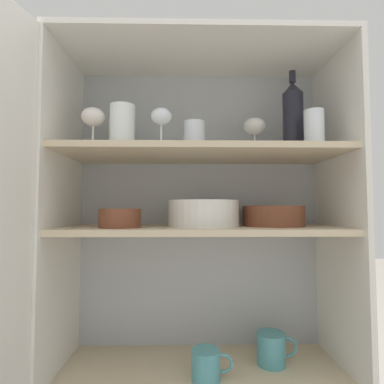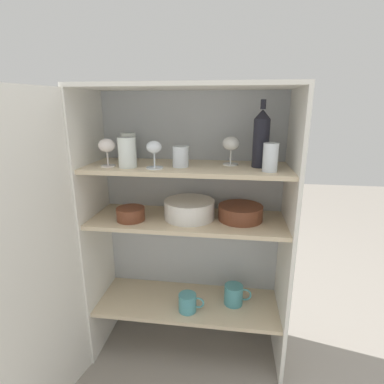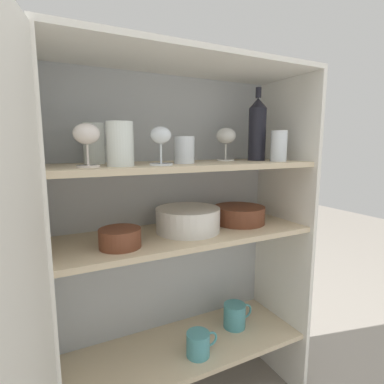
{
  "view_description": "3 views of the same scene",
  "coord_description": "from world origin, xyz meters",
  "px_view_note": "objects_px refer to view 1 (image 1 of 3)",
  "views": [
    {
      "loc": [
        -0.05,
        -0.86,
        0.82
      ],
      "look_at": [
        -0.03,
        0.18,
        0.88
      ],
      "focal_mm": 28.0,
      "sensor_mm": 36.0,
      "label": 1
    },
    {
      "loc": [
        0.21,
        -1.18,
        1.29
      ],
      "look_at": [
        0.02,
        0.21,
        0.88
      ],
      "focal_mm": 28.0,
      "sensor_mm": 36.0,
      "label": 2
    },
    {
      "loc": [
        -0.48,
        -0.82,
        1.09
      ],
      "look_at": [
        0.02,
        0.17,
        0.91
      ],
      "focal_mm": 28.0,
      "sensor_mm": 36.0,
      "label": 3
    }
  ],
  "objects_px": {
    "wine_bottle": "(293,116)",
    "plate_stack_white": "(204,213)",
    "coffee_mug_primary": "(207,365)",
    "mixing_bowl_large": "(273,215)",
    "serving_bowl_small": "(120,217)"
  },
  "relations": [
    {
      "from": "wine_bottle",
      "to": "mixing_bowl_large",
      "type": "relative_size",
      "value": 1.39
    },
    {
      "from": "mixing_bowl_large",
      "to": "coffee_mug_primary",
      "type": "xyz_separation_m",
      "value": [
        -0.24,
        -0.09,
        -0.46
      ]
    },
    {
      "from": "wine_bottle",
      "to": "plate_stack_white",
      "type": "bearing_deg",
      "value": -179.18
    },
    {
      "from": "wine_bottle",
      "to": "serving_bowl_small",
      "type": "relative_size",
      "value": 2.18
    },
    {
      "from": "wine_bottle",
      "to": "serving_bowl_small",
      "type": "distance_m",
      "value": 0.7
    },
    {
      "from": "plate_stack_white",
      "to": "serving_bowl_small",
      "type": "bearing_deg",
      "value": -166.61
    },
    {
      "from": "wine_bottle",
      "to": "mixing_bowl_large",
      "type": "bearing_deg",
      "value": 174.92
    },
    {
      "from": "plate_stack_white",
      "to": "serving_bowl_small",
      "type": "height_order",
      "value": "plate_stack_white"
    },
    {
      "from": "plate_stack_white",
      "to": "coffee_mug_primary",
      "type": "xyz_separation_m",
      "value": [
        0.0,
        -0.08,
        -0.47
      ]
    },
    {
      "from": "plate_stack_white",
      "to": "coffee_mug_primary",
      "type": "distance_m",
      "value": 0.48
    },
    {
      "from": "plate_stack_white",
      "to": "serving_bowl_small",
      "type": "relative_size",
      "value": 1.81
    },
    {
      "from": "plate_stack_white",
      "to": "wine_bottle",
      "type": "bearing_deg",
      "value": 0.82
    },
    {
      "from": "mixing_bowl_large",
      "to": "serving_bowl_small",
      "type": "relative_size",
      "value": 1.57
    },
    {
      "from": "serving_bowl_small",
      "to": "coffee_mug_primary",
      "type": "distance_m",
      "value": 0.54
    },
    {
      "from": "plate_stack_white",
      "to": "coffee_mug_primary",
      "type": "height_order",
      "value": "plate_stack_white"
    }
  ]
}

